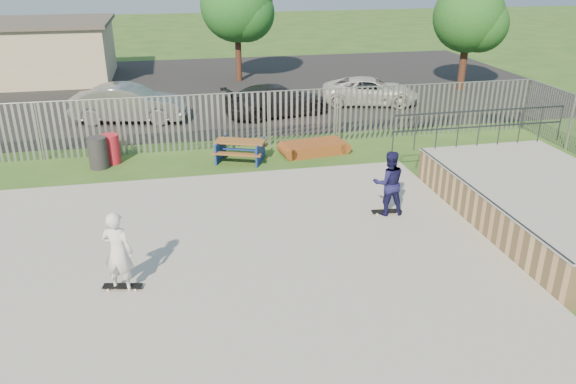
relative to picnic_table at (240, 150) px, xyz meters
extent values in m
plane|color=#2D561D|center=(-2.39, -7.58, -0.36)|extent=(120.00, 120.00, 0.00)
cube|color=#A0A09B|center=(-2.39, -7.58, -0.28)|extent=(15.00, 12.00, 0.15)
cube|color=tan|center=(7.11, -6.58, 0.17)|extent=(4.00, 7.00, 1.05)
cube|color=#9E9E99|center=(7.11, -6.58, 0.71)|extent=(4.05, 7.05, 0.04)
cylinder|color=#383A3F|center=(5.13, -6.58, 0.72)|extent=(0.06, 7.00, 0.06)
cube|color=brown|center=(0.00, 0.00, 0.32)|extent=(1.78, 1.20, 0.06)
cube|color=brown|center=(-0.20, -0.52, 0.05)|extent=(1.64, 0.84, 0.05)
cube|color=brown|center=(0.20, 0.52, 0.05)|extent=(1.64, 0.84, 0.05)
cube|color=navy|center=(0.00, 0.00, -0.02)|extent=(1.84, 1.74, 0.68)
cube|color=brown|center=(2.63, 0.20, -0.15)|extent=(2.15, 1.29, 0.41)
cylinder|color=#AC1A29|center=(-4.27, 0.59, 0.14)|extent=(0.59, 0.59, 0.99)
cylinder|color=#2A2A2C|center=(-4.64, 0.21, 0.16)|extent=(0.62, 0.62, 1.04)
cube|color=black|center=(-2.39, 11.42, -0.35)|extent=(40.00, 18.00, 0.02)
imported|color=#9F9FA4|center=(-3.92, 5.68, 0.43)|extent=(4.85, 2.44, 1.53)
imported|color=black|center=(2.26, 5.38, 0.33)|extent=(4.89, 2.89, 1.33)
imported|color=silver|center=(6.88, 6.43, 0.28)|extent=(4.80, 3.07, 1.23)
cube|color=#BDB192|center=(-10.39, 15.42, 1.14)|extent=(10.00, 6.00, 3.00)
cube|color=#4C4742|center=(-10.39, 15.42, 2.74)|extent=(10.40, 6.40, 0.20)
cylinder|color=#46271C|center=(1.55, 12.92, 1.36)|extent=(0.33, 0.33, 3.43)
sphere|color=#1D551D|center=(1.55, 12.92, 3.65)|extent=(3.84, 3.84, 3.84)
cylinder|color=#44271B|center=(12.52, 8.48, 1.20)|extent=(0.37, 0.37, 3.11)
sphere|color=#1E4F1B|center=(12.52, 8.48, 3.28)|extent=(3.49, 3.49, 3.49)
cube|color=black|center=(3.23, -5.33, -0.14)|extent=(0.81, 0.26, 0.02)
cube|color=black|center=(-3.41, -7.69, -0.14)|extent=(0.82, 0.36, 0.02)
imported|color=#151541|center=(3.23, -5.33, 0.66)|extent=(0.89, 0.72, 1.74)
imported|color=silver|center=(-3.41, -7.69, 0.66)|extent=(0.74, 0.62, 1.74)
camera|label=1|loc=(-2.05, -18.03, 6.16)|focal=35.00mm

